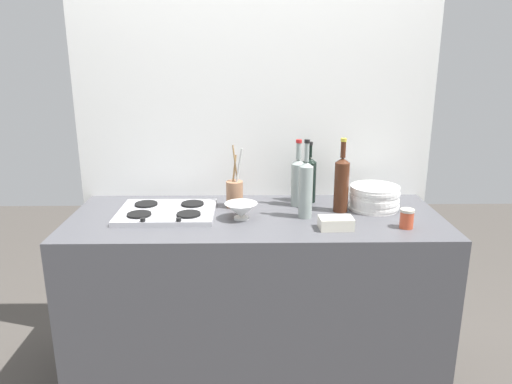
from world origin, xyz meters
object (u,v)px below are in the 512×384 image
(wine_bottle_leftmost, at_px, (309,178))
(wine_bottle_mid_right, at_px, (342,183))
(butter_dish, at_px, (336,223))
(utensil_crock, at_px, (235,193))
(condiment_jar_front, at_px, (407,218))
(plate_stack, at_px, (374,197))
(stovetop_hob, at_px, (167,212))
(wine_bottle_rightmost, at_px, (306,188))
(wine_bottle_mid_left, at_px, (298,181))
(mixing_bowl, at_px, (241,210))

(wine_bottle_leftmost, xyz_separation_m, wine_bottle_mid_right, (0.14, -0.17, 0.02))
(butter_dish, bearing_deg, utensil_crock, 144.68)
(condiment_jar_front, bearing_deg, plate_stack, 105.53)
(stovetop_hob, xyz_separation_m, wine_bottle_mid_right, (0.86, 0.04, 0.13))
(wine_bottle_mid_right, relative_size, wine_bottle_rightmost, 0.97)
(wine_bottle_mid_left, xyz_separation_m, wine_bottle_mid_right, (0.20, -0.10, 0.01))
(stovetop_hob, relative_size, mixing_bowl, 3.00)
(stovetop_hob, distance_m, condiment_jar_front, 1.13)
(plate_stack, distance_m, wine_bottle_mid_left, 0.39)
(wine_bottle_rightmost, height_order, utensil_crock, wine_bottle_rightmost)
(wine_bottle_mid_right, height_order, butter_dish, wine_bottle_mid_right)
(stovetop_hob, xyz_separation_m, wine_bottle_leftmost, (0.72, 0.21, 0.11))
(wine_bottle_mid_right, relative_size, condiment_jar_front, 4.16)
(wine_bottle_mid_right, bearing_deg, butter_dish, -104.81)
(wine_bottle_leftmost, bearing_deg, wine_bottle_mid_left, -133.43)
(plate_stack, height_order, wine_bottle_mid_left, wine_bottle_mid_left)
(utensil_crock, height_order, condiment_jar_front, utensil_crock)
(plate_stack, distance_m, mixing_bowl, 0.69)
(wine_bottle_leftmost, bearing_deg, plate_stack, -22.47)
(plate_stack, xyz_separation_m, wine_bottle_mid_left, (-0.38, 0.06, 0.07))
(plate_stack, xyz_separation_m, butter_dish, (-0.24, -0.28, -0.03))
(wine_bottle_mid_left, height_order, condiment_jar_front, wine_bottle_mid_left)
(wine_bottle_mid_left, relative_size, utensil_crock, 1.08)
(wine_bottle_mid_left, distance_m, mixing_bowl, 0.37)
(stovetop_hob, relative_size, wine_bottle_mid_left, 1.35)
(stovetop_hob, height_order, plate_stack, plate_stack)
(wine_bottle_leftmost, height_order, utensil_crock, same)
(utensil_crock, bearing_deg, condiment_jar_front, -22.32)
(butter_dish, height_order, condiment_jar_front, condiment_jar_front)
(mixing_bowl, bearing_deg, condiment_jar_front, -10.04)
(wine_bottle_mid_left, xyz_separation_m, mixing_bowl, (-0.29, -0.21, -0.09))
(plate_stack, xyz_separation_m, condiment_jar_front, (0.08, -0.28, -0.01))
(wine_bottle_mid_left, height_order, wine_bottle_rightmost, wine_bottle_rightmost)
(wine_bottle_leftmost, bearing_deg, condiment_jar_front, -46.10)
(stovetop_hob, bearing_deg, butter_dish, -14.81)
(condiment_jar_front, bearing_deg, stovetop_hob, 169.66)
(utensil_crock, distance_m, condiment_jar_front, 0.85)
(wine_bottle_mid_left, height_order, wine_bottle_mid_right, wine_bottle_mid_right)
(wine_bottle_mid_right, distance_m, butter_dish, 0.28)
(plate_stack, distance_m, utensil_crock, 0.71)
(wine_bottle_mid_left, distance_m, utensil_crock, 0.33)
(utensil_crock, bearing_deg, butter_dish, -35.32)
(wine_bottle_mid_right, bearing_deg, wine_bottle_leftmost, 130.20)
(wine_bottle_mid_left, relative_size, condiment_jar_front, 3.89)
(wine_bottle_rightmost, bearing_deg, plate_stack, 19.04)
(stovetop_hob, relative_size, wine_bottle_mid_right, 1.27)
(wine_bottle_rightmost, bearing_deg, wine_bottle_mid_left, 95.34)
(plate_stack, xyz_separation_m, wine_bottle_rightmost, (-0.36, -0.13, 0.09))
(stovetop_hob, distance_m, wine_bottle_leftmost, 0.75)
(wine_bottle_mid_left, height_order, utensil_crock, wine_bottle_mid_left)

